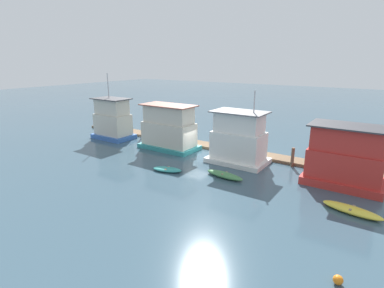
{
  "coord_description": "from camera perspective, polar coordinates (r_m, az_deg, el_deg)",
  "views": [
    {
      "loc": [
        17.73,
        -27.23,
        10.35
      ],
      "look_at": [
        0.0,
        -1.0,
        1.4
      ],
      "focal_mm": 28.0,
      "sensor_mm": 36.0,
      "label": 1
    }
  ],
  "objects": [
    {
      "name": "ground_plane",
      "position": [
        34.1,
        0.94,
        -1.89
      ],
      "size": [
        200.0,
        200.0,
        0.0
      ],
      "primitive_type": "plane",
      "color": "#385160"
    },
    {
      "name": "dock_walkway",
      "position": [
        36.66,
        3.67,
        -0.41
      ],
      "size": [
        42.4,
        2.13,
        0.3
      ],
      "primitive_type": "cube",
      "color": "brown",
      "rests_on": "ground_plane"
    },
    {
      "name": "houseboat_blue",
      "position": [
        41.75,
        -14.88,
        4.39
      ],
      "size": [
        5.37,
        3.49,
        8.69
      ],
      "color": "#3866B7",
      "rests_on": "ground_plane"
    },
    {
      "name": "houseboat_teal",
      "position": [
        35.67,
        -4.45,
        2.92
      ],
      "size": [
        6.99,
        3.74,
        5.3
      ],
      "color": "teal",
      "rests_on": "ground_plane"
    },
    {
      "name": "houseboat_white",
      "position": [
        31.03,
        8.86,
        0.82
      ],
      "size": [
        5.99,
        3.98,
        7.52
      ],
      "color": "white",
      "rests_on": "ground_plane"
    },
    {
      "name": "houseboat_red",
      "position": [
        28.18,
        27.16,
        -2.34
      ],
      "size": [
        6.28,
        3.85,
        5.19
      ],
      "color": "red",
      "rests_on": "ground_plane"
    },
    {
      "name": "dinghy_teal",
      "position": [
        28.91,
        -4.74,
        -4.85
      ],
      "size": [
        3.1,
        1.93,
        0.37
      ],
      "color": "teal",
      "rests_on": "ground_plane"
    },
    {
      "name": "dinghy_green",
      "position": [
        27.46,
        6.22,
        -5.89
      ],
      "size": [
        3.87,
        1.39,
        0.5
      ],
      "color": "#47844C",
      "rests_on": "ground_plane"
    },
    {
      "name": "dinghy_yellow",
      "position": [
        24.11,
        28.15,
        -11.03
      ],
      "size": [
        4.11,
        1.82,
        0.47
      ],
      "color": "yellow",
      "rests_on": "ground_plane"
    },
    {
      "name": "mooring_post_centre",
      "position": [
        41.01,
        -8.88,
        2.29
      ],
      "size": [
        0.24,
        0.24,
        1.83
      ],
      "primitive_type": "cylinder",
      "color": "brown",
      "rests_on": "ground_plane"
    },
    {
      "name": "mooring_post_far_right",
      "position": [
        31.49,
        18.61,
        -2.4
      ],
      "size": [
        0.32,
        0.32,
        1.94
      ],
      "primitive_type": "cylinder",
      "color": "brown",
      "rests_on": "ground_plane"
    },
    {
      "name": "mooring_post_far_left",
      "position": [
        41.38,
        -9.52,
        2.63
      ],
      "size": [
        0.27,
        0.27,
        2.18
      ],
      "primitive_type": "cylinder",
      "color": "brown",
      "rests_on": "ground_plane"
    },
    {
      "name": "buoy_orange",
      "position": [
        17.13,
        26.06,
        -22.23
      ],
      "size": [
        0.48,
        0.48,
        0.48
      ],
      "primitive_type": "sphere",
      "color": "orange",
      "rests_on": "ground_plane"
    }
  ]
}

